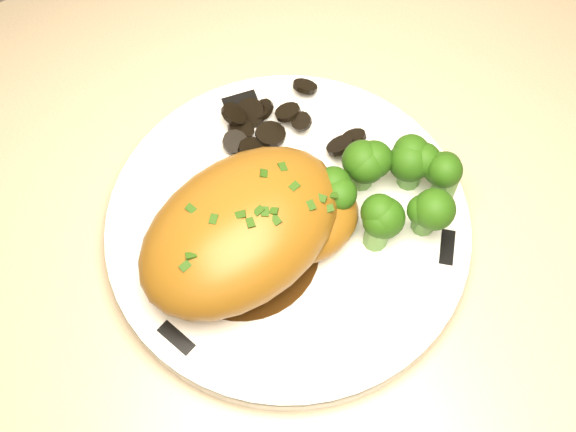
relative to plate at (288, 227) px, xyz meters
name	(u,v)px	position (x,y,z in m)	size (l,w,h in m)	color
plate	(288,227)	(0.00, 0.00, 0.00)	(0.29, 0.29, 0.02)	white
rim_accent_0	(239,99)	(0.02, 0.13, 0.01)	(0.03, 0.01, 0.00)	black
rim_accent_1	(176,338)	(-0.12, -0.05, 0.01)	(0.03, 0.01, 0.00)	black
rim_accent_2	(447,247)	(0.10, -0.08, 0.01)	(0.03, 0.01, 0.00)	black
gravy_pool	(243,248)	(-0.04, 0.00, 0.01)	(0.12, 0.12, 0.00)	#391F0A
chicken_breast	(249,229)	(-0.04, -0.01, 0.04)	(0.20, 0.15, 0.07)	#8F5B18
mushroom_pile	(286,138)	(0.03, 0.07, 0.02)	(0.10, 0.08, 0.03)	black
broccoli_florets	(393,190)	(0.08, -0.02, 0.03)	(0.12, 0.09, 0.04)	#5D963F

